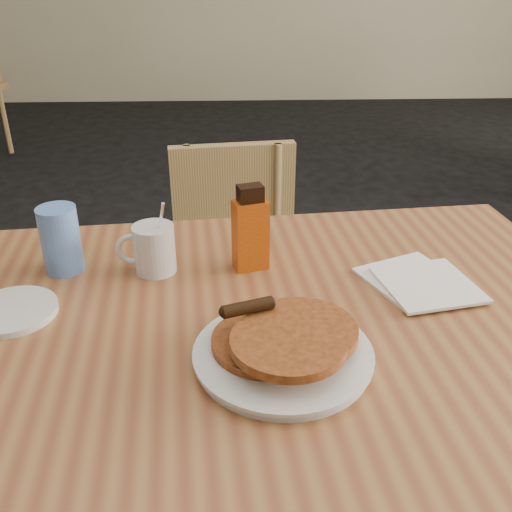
{
  "coord_description": "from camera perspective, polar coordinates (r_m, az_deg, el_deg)",
  "views": [
    {
      "loc": [
        -0.09,
        -0.86,
        1.3
      ],
      "look_at": [
        -0.06,
        0.03,
        0.83
      ],
      "focal_mm": 40.0,
      "sensor_mm": 36.0,
      "label": 1
    }
  ],
  "objects": [
    {
      "name": "main_table",
      "position": [
        0.99,
        -0.58,
        -8.46
      ],
      "size": [
        1.43,
        1.03,
        0.75
      ],
      "rotation": [
        0.0,
        0.0,
        0.09
      ],
      "color": "#966235",
      "rests_on": "floor"
    },
    {
      "name": "chair_main_far",
      "position": [
        1.72,
        -2.17,
        -0.45
      ],
      "size": [
        0.41,
        0.42,
        0.82
      ],
      "rotation": [
        0.0,
        0.0,
        0.13
      ],
      "color": "tan",
      "rests_on": "floor"
    },
    {
      "name": "pancake_plate",
      "position": [
        0.87,
        2.78,
        -9.08
      ],
      "size": [
        0.28,
        0.28,
        0.08
      ],
      "rotation": [
        0.0,
        0.0,
        -0.1
      ],
      "color": "silver",
      "rests_on": "main_table"
    },
    {
      "name": "coffee_mug",
      "position": [
        1.12,
        -10.27,
        0.8
      ],
      "size": [
        0.11,
        0.08,
        0.15
      ],
      "rotation": [
        0.0,
        0.0,
        0.18
      ],
      "color": "silver",
      "rests_on": "main_table"
    },
    {
      "name": "syrup_bottle",
      "position": [
        1.1,
        -0.56,
        2.55
      ],
      "size": [
        0.07,
        0.06,
        0.17
      ],
      "rotation": [
        0.0,
        0.0,
        0.3
      ],
      "color": "maroon",
      "rests_on": "main_table"
    },
    {
      "name": "napkin_stack",
      "position": [
        1.12,
        16.07,
        -2.51
      ],
      "size": [
        0.23,
        0.24,
        0.01
      ],
      "rotation": [
        0.0,
        0.0,
        0.41
      ],
      "color": "white",
      "rests_on": "main_table"
    },
    {
      "name": "blue_tumbler",
      "position": [
        1.16,
        -18.95,
        1.56
      ],
      "size": [
        0.09,
        0.09,
        0.13
      ],
      "primitive_type": "cylinder",
      "rotation": [
        0.0,
        0.0,
        -0.3
      ],
      "color": "#5B87D7",
      "rests_on": "main_table"
    },
    {
      "name": "side_saucer",
      "position": [
        1.07,
        -23.23,
        -5.09
      ],
      "size": [
        0.19,
        0.19,
        0.01
      ],
      "primitive_type": "cylinder",
      "rotation": [
        0.0,
        0.0,
        -0.26
      ],
      "color": "silver",
      "rests_on": "main_table"
    }
  ]
}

